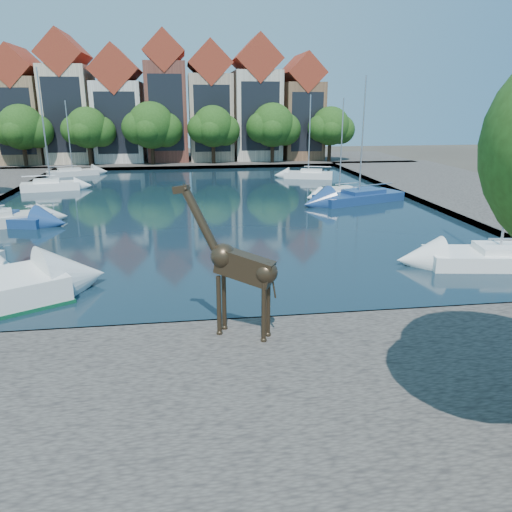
# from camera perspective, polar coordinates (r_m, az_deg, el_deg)

# --- Properties ---
(ground) EXTENTS (160.00, 160.00, 0.00)m
(ground) POSITION_cam_1_polar(r_m,az_deg,el_deg) (19.46, -1.85, -8.39)
(ground) COLOR #38332B
(ground) RESTS_ON ground
(water_basin) EXTENTS (38.00, 50.00, 0.08)m
(water_basin) POSITION_cam_1_polar(r_m,az_deg,el_deg) (42.33, -5.42, 5.73)
(water_basin) COLOR black
(water_basin) RESTS_ON ground
(near_quay) EXTENTS (50.00, 14.00, 0.50)m
(near_quay) POSITION_cam_1_polar(r_m,az_deg,el_deg) (13.39, 1.62, -20.33)
(near_quay) COLOR #544F49
(near_quay) RESTS_ON ground
(far_quay) EXTENTS (60.00, 16.00, 0.50)m
(far_quay) POSITION_cam_1_polar(r_m,az_deg,el_deg) (73.93, -6.68, 10.76)
(far_quay) COLOR #544F49
(far_quay) RESTS_ON ground
(right_quay) EXTENTS (14.00, 52.00, 0.50)m
(right_quay) POSITION_cam_1_polar(r_m,az_deg,el_deg) (50.05, 24.69, 6.27)
(right_quay) COLOR #544F49
(right_quay) RESTS_ON ground
(townhouse_west_end) EXTENTS (5.44, 9.18, 14.93)m
(townhouse_west_end) POSITION_cam_1_polar(r_m,az_deg,el_deg) (76.44, -25.00, 14.89)
(townhouse_west_end) COLOR #91704F
(townhouse_west_end) RESTS_ON far_quay
(townhouse_west_mid) EXTENTS (5.94, 9.18, 16.79)m
(townhouse_west_mid) POSITION_cam_1_polar(r_m,az_deg,el_deg) (75.00, -20.53, 16.04)
(townhouse_west_mid) COLOR beige
(townhouse_west_mid) RESTS_ON far_quay
(townhouse_west_inner) EXTENTS (6.43, 9.18, 15.15)m
(townhouse_west_inner) POSITION_cam_1_polar(r_m,az_deg,el_deg) (73.96, -15.35, 15.81)
(townhouse_west_inner) COLOR silver
(townhouse_west_inner) RESTS_ON far_quay
(townhouse_center) EXTENTS (5.44, 9.18, 16.93)m
(townhouse_center) POSITION_cam_1_polar(r_m,az_deg,el_deg) (73.48, -10.16, 16.92)
(townhouse_center) COLOR brown
(townhouse_center) RESTS_ON far_quay
(townhouse_east_inner) EXTENTS (5.94, 9.18, 15.79)m
(townhouse_east_inner) POSITION_cam_1_polar(r_m,az_deg,el_deg) (73.55, -5.26, 16.61)
(townhouse_east_inner) COLOR tan
(townhouse_east_inner) RESTS_ON far_quay
(townhouse_east_mid) EXTENTS (6.43, 9.18, 16.65)m
(townhouse_east_mid) POSITION_cam_1_polar(r_m,az_deg,el_deg) (74.17, -0.02, 16.98)
(townhouse_east_mid) COLOR beige
(townhouse_east_mid) RESTS_ON far_quay
(townhouse_east_end) EXTENTS (5.44, 9.18, 14.43)m
(townhouse_east_end) POSITION_cam_1_polar(r_m,az_deg,el_deg) (75.36, 5.08, 16.16)
(townhouse_east_end) COLOR brown
(townhouse_east_end) RESTS_ON far_quay
(far_tree_far_west) EXTENTS (7.28, 5.60, 7.68)m
(far_tree_far_west) POSITION_cam_1_polar(r_m,az_deg,el_deg) (70.93, -25.14, 13.04)
(far_tree_far_west) COLOR #332114
(far_tree_far_west) RESTS_ON far_quay
(far_tree_west) EXTENTS (6.76, 5.20, 7.36)m
(far_tree_west) POSITION_cam_1_polar(r_m,az_deg,el_deg) (69.10, -18.62, 13.58)
(far_tree_west) COLOR #332114
(far_tree_west) RESTS_ON far_quay
(far_tree_mid_west) EXTENTS (7.80, 6.00, 8.00)m
(far_tree_mid_west) POSITION_cam_1_polar(r_m,az_deg,el_deg) (68.15, -11.80, 14.24)
(far_tree_mid_west) COLOR #332114
(far_tree_mid_west) RESTS_ON far_quay
(far_tree_mid_east) EXTENTS (7.02, 5.40, 7.52)m
(far_tree_mid_east) POSITION_cam_1_polar(r_m,az_deg,el_deg) (68.15, -4.87, 14.39)
(far_tree_mid_east) COLOR #332114
(far_tree_mid_east) RESTS_ON far_quay
(far_tree_east) EXTENTS (7.54, 5.80, 7.84)m
(far_tree_east) POSITION_cam_1_polar(r_m,az_deg,el_deg) (69.07, 2.00, 14.57)
(far_tree_east) COLOR #332114
(far_tree_east) RESTS_ON far_quay
(far_tree_far_east) EXTENTS (6.76, 5.20, 7.36)m
(far_tree_far_east) POSITION_cam_1_polar(r_m,az_deg,el_deg) (70.89, 8.57, 14.33)
(far_tree_far_east) COLOR #332114
(far_tree_far_east) RESTS_ON far_quay
(giraffe_statue) EXTENTS (3.41, 2.03, 5.23)m
(giraffe_statue) POSITION_cam_1_polar(r_m,az_deg,el_deg) (17.03, -2.23, -1.06)
(giraffe_statue) COLOR #322619
(giraffe_statue) RESTS_ON near_quay
(sailboat_left_b) EXTENTS (7.21, 4.08, 9.59)m
(sailboat_left_b) POSITION_cam_1_polar(r_m,az_deg,el_deg) (39.75, -27.25, 3.93)
(sailboat_left_b) COLOR navy
(sailboat_left_b) RESTS_ON water_basin
(sailboat_left_d) EXTENTS (5.64, 2.89, 11.38)m
(sailboat_left_d) POSITION_cam_1_polar(r_m,az_deg,el_deg) (53.37, -22.43, 7.65)
(sailboat_left_d) COLOR white
(sailboat_left_d) RESTS_ON water_basin
(sailboat_left_e) EXTENTS (6.02, 3.99, 8.49)m
(sailboat_left_e) POSITION_cam_1_polar(r_m,az_deg,el_deg) (63.34, -20.22, 9.05)
(sailboat_left_e) COLOR beige
(sailboat_left_e) RESTS_ON water_basin
(sailboat_right_a) EXTENTS (7.79, 3.74, 12.04)m
(sailboat_right_a) POSITION_cam_1_polar(r_m,az_deg,el_deg) (29.26, 26.06, 0.14)
(sailboat_right_a) COLOR white
(sailboat_right_a) RESTS_ON water_basin
(sailboat_right_b) EXTENTS (8.45, 5.44, 10.39)m
(sailboat_right_b) POSITION_cam_1_polar(r_m,az_deg,el_deg) (44.55, 11.68, 6.80)
(sailboat_right_b) COLOR navy
(sailboat_right_b) RESTS_ON water_basin
(sailboat_right_c) EXTENTS (5.19, 3.27, 8.67)m
(sailboat_right_c) POSITION_cam_1_polar(r_m,az_deg,el_deg) (46.48, 9.48, 7.28)
(sailboat_right_c) COLOR silver
(sailboat_right_c) RESTS_ON water_basin
(sailboat_right_d) EXTENTS (5.75, 3.41, 9.09)m
(sailboat_right_d) POSITION_cam_1_polar(r_m,az_deg,el_deg) (57.70, 6.00, 9.38)
(sailboat_right_d) COLOR white
(sailboat_right_d) RESTS_ON water_basin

